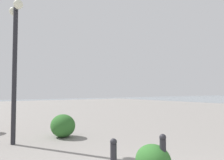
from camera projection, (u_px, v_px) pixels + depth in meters
name	position (u px, v px, depth m)	size (l,w,h in m)	color
lamppost	(15.00, 51.00, 6.88)	(0.98, 0.28, 4.41)	#232328
bollard_near	(163.00, 156.00, 4.11)	(0.13, 0.13, 0.84)	#232328
bollard_mid	(113.00, 158.00, 4.07)	(0.13, 0.13, 0.76)	#232328
shrub_low	(153.00, 160.00, 4.23)	(0.72, 0.65, 0.61)	#2D6628
shrub_round	(63.00, 126.00, 7.82)	(0.95, 0.86, 0.81)	#2D6628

